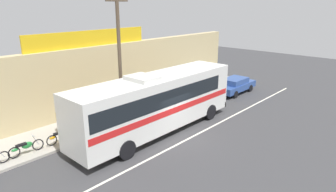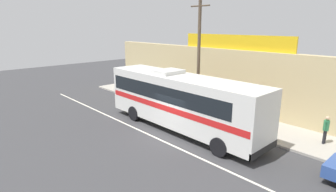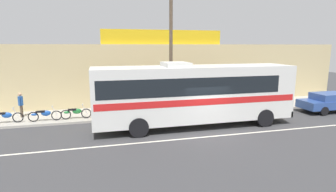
{
  "view_description": "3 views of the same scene",
  "coord_description": "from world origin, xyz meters",
  "px_view_note": "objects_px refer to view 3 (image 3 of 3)",
  "views": [
    {
      "loc": [
        -12.37,
        -10.66,
        7.67
      ],
      "look_at": [
        0.55,
        1.17,
        2.16
      ],
      "focal_mm": 31.54,
      "sensor_mm": 36.0,
      "label": 1
    },
    {
      "loc": [
        11.27,
        -10.51,
        6.59
      ],
      "look_at": [
        -1.6,
        1.35,
        1.99
      ],
      "focal_mm": 28.86,
      "sensor_mm": 36.0,
      "label": 2
    },
    {
      "loc": [
        -5.69,
        -13.23,
        4.7
      ],
      "look_at": [
        -1.68,
        2.13,
        1.71
      ],
      "focal_mm": 28.67,
      "sensor_mm": 36.0,
      "label": 3
    }
  ],
  "objects_px": {
    "intercity_bus": "(193,92)",
    "pedestrian_by_curb": "(21,103)",
    "motorcycle_black": "(76,112)",
    "pedestrian_far_left": "(114,99)",
    "motorcycle_purple": "(108,111)",
    "motorcycle_orange": "(5,116)",
    "motorcycle_blue": "(44,114)",
    "utility_pole": "(171,50)",
    "pedestrian_near_shop": "(261,91)",
    "parked_car": "(330,102)"
  },
  "relations": [
    {
      "from": "intercity_bus",
      "to": "utility_pole",
      "type": "xyz_separation_m",
      "value": [
        -0.69,
        2.47,
        2.35
      ]
    },
    {
      "from": "motorcycle_orange",
      "to": "pedestrian_near_shop",
      "type": "relative_size",
      "value": 1.19
    },
    {
      "from": "pedestrian_by_curb",
      "to": "motorcycle_black",
      "type": "bearing_deg",
      "value": -21.65
    },
    {
      "from": "utility_pole",
      "to": "motorcycle_blue",
      "type": "xyz_separation_m",
      "value": [
        -7.94,
        0.31,
        -3.86
      ]
    },
    {
      "from": "intercity_bus",
      "to": "motorcycle_black",
      "type": "distance_m",
      "value": 7.54
    },
    {
      "from": "parked_car",
      "to": "motorcycle_black",
      "type": "xyz_separation_m",
      "value": [
        -17.55,
        2.07,
        -0.17
      ]
    },
    {
      "from": "intercity_bus",
      "to": "pedestrian_near_shop",
      "type": "xyz_separation_m",
      "value": [
        7.28,
        4.2,
        -1.0
      ]
    },
    {
      "from": "intercity_bus",
      "to": "pedestrian_near_shop",
      "type": "height_order",
      "value": "intercity_bus"
    },
    {
      "from": "parked_car",
      "to": "pedestrian_near_shop",
      "type": "bearing_deg",
      "value": 135.33
    },
    {
      "from": "motorcycle_purple",
      "to": "motorcycle_black",
      "type": "relative_size",
      "value": 1.03
    },
    {
      "from": "utility_pole",
      "to": "motorcycle_purple",
      "type": "xyz_separation_m",
      "value": [
        -4.13,
        0.3,
        -3.86
      ]
    },
    {
      "from": "motorcycle_black",
      "to": "utility_pole",
      "type": "bearing_deg",
      "value": -3.47
    },
    {
      "from": "motorcycle_black",
      "to": "pedestrian_near_shop",
      "type": "bearing_deg",
      "value": 5.47
    },
    {
      "from": "motorcycle_purple",
      "to": "pedestrian_near_shop",
      "type": "height_order",
      "value": "pedestrian_near_shop"
    },
    {
      "from": "pedestrian_far_left",
      "to": "intercity_bus",
      "type": "bearing_deg",
      "value": -42.37
    },
    {
      "from": "motorcycle_purple",
      "to": "pedestrian_by_curb",
      "type": "bearing_deg",
      "value": 165.26
    },
    {
      "from": "utility_pole",
      "to": "pedestrian_far_left",
      "type": "relative_size",
      "value": 5.03
    },
    {
      "from": "intercity_bus",
      "to": "parked_car",
      "type": "bearing_deg",
      "value": 4.13
    },
    {
      "from": "pedestrian_by_curb",
      "to": "motorcycle_purple",
      "type": "bearing_deg",
      "value": -14.74
    },
    {
      "from": "motorcycle_blue",
      "to": "utility_pole",
      "type": "bearing_deg",
      "value": -2.21
    },
    {
      "from": "intercity_bus",
      "to": "pedestrian_by_curb",
      "type": "distance_m",
      "value": 11.11
    },
    {
      "from": "motorcycle_black",
      "to": "pedestrian_far_left",
      "type": "relative_size",
      "value": 1.12
    },
    {
      "from": "motorcycle_blue",
      "to": "pedestrian_by_curb",
      "type": "bearing_deg",
      "value": 138.51
    },
    {
      "from": "utility_pole",
      "to": "motorcycle_black",
      "type": "height_order",
      "value": "utility_pole"
    },
    {
      "from": "motorcycle_purple",
      "to": "pedestrian_near_shop",
      "type": "bearing_deg",
      "value": 6.68
    },
    {
      "from": "intercity_bus",
      "to": "parked_car",
      "type": "height_order",
      "value": "intercity_bus"
    },
    {
      "from": "motorcycle_orange",
      "to": "motorcycle_blue",
      "type": "distance_m",
      "value": 2.17
    },
    {
      "from": "pedestrian_near_shop",
      "to": "parked_car",
      "type": "bearing_deg",
      "value": -44.67
    },
    {
      "from": "motorcycle_purple",
      "to": "motorcycle_black",
      "type": "height_order",
      "value": "same"
    },
    {
      "from": "utility_pole",
      "to": "pedestrian_by_curb",
      "type": "height_order",
      "value": "utility_pole"
    },
    {
      "from": "intercity_bus",
      "to": "utility_pole",
      "type": "relative_size",
      "value": 1.41
    },
    {
      "from": "motorcycle_orange",
      "to": "motorcycle_black",
      "type": "distance_m",
      "value": 3.98
    },
    {
      "from": "parked_car",
      "to": "motorcycle_orange",
      "type": "xyz_separation_m",
      "value": [
        -21.53,
        2.09,
        -0.17
      ]
    },
    {
      "from": "parked_car",
      "to": "utility_pole",
      "type": "height_order",
      "value": "utility_pole"
    },
    {
      "from": "intercity_bus",
      "to": "pedestrian_near_shop",
      "type": "relative_size",
      "value": 7.26
    },
    {
      "from": "utility_pole",
      "to": "motorcycle_black",
      "type": "bearing_deg",
      "value": 176.53
    },
    {
      "from": "pedestrian_by_curb",
      "to": "pedestrian_near_shop",
      "type": "xyz_separation_m",
      "value": [
        17.51,
        -0.01,
        0.01
      ]
    },
    {
      "from": "motorcycle_orange",
      "to": "motorcycle_black",
      "type": "height_order",
      "value": "same"
    },
    {
      "from": "motorcycle_purple",
      "to": "pedestrian_far_left",
      "type": "relative_size",
      "value": 1.15
    },
    {
      "from": "motorcycle_black",
      "to": "pedestrian_by_curb",
      "type": "height_order",
      "value": "pedestrian_by_curb"
    },
    {
      "from": "motorcycle_black",
      "to": "motorcycle_blue",
      "type": "xyz_separation_m",
      "value": [
        -1.81,
        -0.06,
        0.0
      ]
    },
    {
      "from": "parked_car",
      "to": "pedestrian_by_curb",
      "type": "height_order",
      "value": "pedestrian_by_curb"
    },
    {
      "from": "motorcycle_blue",
      "to": "pedestrian_near_shop",
      "type": "bearing_deg",
      "value": 5.08
    },
    {
      "from": "utility_pole",
      "to": "motorcycle_black",
      "type": "xyz_separation_m",
      "value": [
        -6.13,
        0.37,
        -3.86
      ]
    },
    {
      "from": "parked_car",
      "to": "utility_pole",
      "type": "xyz_separation_m",
      "value": [
        -11.42,
        1.7,
        3.68
      ]
    },
    {
      "from": "intercity_bus",
      "to": "parked_car",
      "type": "distance_m",
      "value": 10.85
    },
    {
      "from": "motorcycle_orange",
      "to": "motorcycle_blue",
      "type": "xyz_separation_m",
      "value": [
        2.17,
        -0.09,
        0.0
      ]
    },
    {
      "from": "motorcycle_black",
      "to": "pedestrian_far_left",
      "type": "distance_m",
      "value": 2.77
    },
    {
      "from": "motorcycle_purple",
      "to": "pedestrian_far_left",
      "type": "bearing_deg",
      "value": 67.12
    },
    {
      "from": "intercity_bus",
      "to": "motorcycle_black",
      "type": "bearing_deg",
      "value": 157.33
    }
  ]
}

